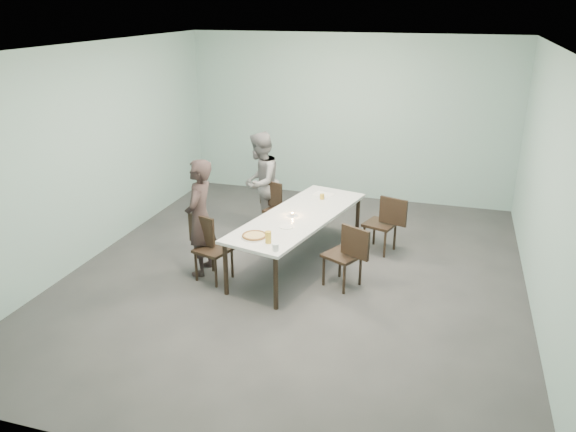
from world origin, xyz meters
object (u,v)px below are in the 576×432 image
(chair_far_left, at_px, (277,205))
(pizza, at_px, (255,236))
(chair_near_right, at_px, (348,252))
(side_plate, at_px, (286,227))
(beer_glass, at_px, (268,237))
(water_tumbler, at_px, (275,247))
(diner_near, at_px, (200,218))
(amber_tumbler, at_px, (322,197))
(table, at_px, (299,219))
(diner_far, at_px, (260,183))
(chair_far_right, at_px, (386,221))
(chair_near_left, at_px, (209,243))
(tealight, at_px, (292,214))

(chair_far_left, xyz_separation_m, pizza, (0.31, -1.85, 0.27))
(chair_near_right, xyz_separation_m, side_plate, (-0.82, 0.00, 0.25))
(beer_glass, xyz_separation_m, water_tumbler, (0.15, -0.19, -0.03))
(diner_near, height_order, pizza, diner_near)
(amber_tumbler, bearing_deg, beer_glass, -98.07)
(table, xyz_separation_m, side_plate, (-0.03, -0.47, 0.06))
(table, relative_size, diner_near, 1.71)
(chair_far_left, bearing_deg, diner_near, -90.76)
(diner_far, height_order, water_tumbler, diner_far)
(chair_far_left, xyz_separation_m, water_tumbler, (0.68, -2.16, 0.29))
(side_plate, relative_size, water_tumbler, 2.00)
(chair_near_right, distance_m, chair_far_right, 1.29)
(diner_near, height_order, beer_glass, diner_near)
(table, bearing_deg, chair_far_right, 34.88)
(table, relative_size, chair_far_left, 3.15)
(diner_far, relative_size, water_tumbler, 17.97)
(chair_near_left, xyz_separation_m, chair_far_left, (0.41, 1.68, 0.00))
(side_plate, bearing_deg, diner_far, 120.40)
(pizza, bearing_deg, tealight, 73.87)
(chair_near_right, height_order, beer_glass, beer_glass)
(tealight, distance_m, amber_tumbler, 0.83)
(side_plate, bearing_deg, water_tumbler, -83.06)
(chair_far_left, distance_m, water_tumbler, 2.28)
(table, height_order, chair_near_left, chair_near_left)
(pizza, height_order, tealight, tealight)
(chair_near_right, distance_m, diner_far, 2.34)
(diner_far, distance_m, tealight, 1.42)
(diner_far, xyz_separation_m, amber_tumbler, (1.09, -0.33, -0.02))
(pizza, height_order, water_tumbler, water_tumbler)
(beer_glass, distance_m, water_tumbler, 0.25)
(chair_near_right, bearing_deg, beer_glass, 58.77)
(tealight, bearing_deg, beer_glass, -91.38)
(table, xyz_separation_m, water_tumbler, (0.06, -1.22, 0.10))
(chair_near_left, relative_size, diner_far, 0.54)
(diner_near, relative_size, tealight, 28.64)
(chair_near_left, height_order, beer_glass, beer_glass)
(table, distance_m, diner_far, 1.43)
(chair_far_left, height_order, water_tumbler, chair_far_left)
(chair_near_left, relative_size, beer_glass, 5.80)
(beer_glass, bearing_deg, chair_near_left, 163.03)
(chair_far_right, height_order, diner_far, diner_far)
(table, xyz_separation_m, beer_glass, (-0.10, -1.02, 0.13))
(chair_near_right, relative_size, water_tumbler, 9.67)
(pizza, bearing_deg, chair_far_left, 99.43)
(side_plate, bearing_deg, chair_far_left, 112.74)
(chair_near_right, relative_size, amber_tumbler, 10.88)
(chair_near_left, relative_size, amber_tumbler, 10.88)
(tealight, bearing_deg, side_plate, -84.51)
(table, bearing_deg, diner_far, 131.13)
(diner_far, relative_size, amber_tumbler, 20.22)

